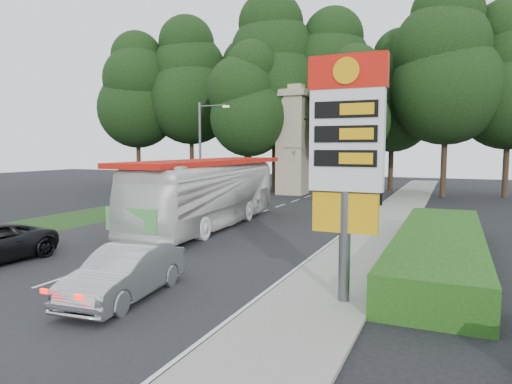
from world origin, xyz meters
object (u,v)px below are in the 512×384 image
at_px(gas_station_pylon, 346,145).
at_px(transit_bus, 208,193).
at_px(traffic_signal_mast, 364,144).
at_px(sedan_silver, 125,273).
at_px(streetlight_signs, 202,147).
at_px(monument, 293,140).

distance_m(gas_station_pylon, transit_bus, 13.85).
bearing_deg(transit_bus, traffic_signal_mast, 58.91).
xyz_separation_m(gas_station_pylon, sedan_silver, (-5.94, -2.03, -3.69)).
bearing_deg(traffic_signal_mast, transit_bus, -116.45).
bearing_deg(streetlight_signs, transit_bus, -58.49).
height_order(gas_station_pylon, transit_bus, gas_station_pylon).
bearing_deg(streetlight_signs, sedan_silver, -65.07).
bearing_deg(streetlight_signs, gas_station_pylon, -51.04).
height_order(traffic_signal_mast, sedan_silver, traffic_signal_mast).
bearing_deg(sedan_silver, gas_station_pylon, 12.26).
bearing_deg(sedan_silver, transit_bus, 101.68).
bearing_deg(sedan_silver, traffic_signal_mast, 77.68).
relative_size(streetlight_signs, transit_bus, 0.60).
bearing_deg(traffic_signal_mast, monument, 142.00).
distance_m(gas_station_pylon, monument, 30.17).
bearing_deg(gas_station_pylon, traffic_signal_mast, 99.09).
distance_m(transit_bus, sedan_silver, 12.18).
height_order(traffic_signal_mast, streetlight_signs, streetlight_signs).
relative_size(traffic_signal_mast, sedan_silver, 1.55).
xyz_separation_m(streetlight_signs, transit_bus, (6.45, -10.52, -2.58)).
bearing_deg(transit_bus, streetlight_signs, 116.87).
bearing_deg(monument, streetlight_signs, -121.97).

